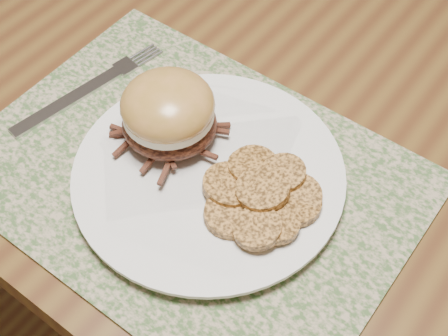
# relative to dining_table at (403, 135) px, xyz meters

# --- Properties ---
(dining_table) EXTENTS (1.50, 0.90, 0.75)m
(dining_table) POSITION_rel_dining_table_xyz_m (0.00, 0.00, 0.00)
(dining_table) COLOR brown
(dining_table) RESTS_ON ground
(placemat) EXTENTS (0.45, 0.33, 0.00)m
(placemat) POSITION_rel_dining_table_xyz_m (-0.13, -0.26, 0.08)
(placemat) COLOR #405F31
(placemat) RESTS_ON dining_table
(dinner_plate) EXTENTS (0.26, 0.26, 0.02)m
(dinner_plate) POSITION_rel_dining_table_xyz_m (-0.11, -0.25, 0.09)
(dinner_plate) COLOR white
(dinner_plate) RESTS_ON placemat
(pork_sandwich) EXTENTS (0.13, 0.12, 0.07)m
(pork_sandwich) POSITION_rel_dining_table_xyz_m (-0.17, -0.24, 0.14)
(pork_sandwich) COLOR black
(pork_sandwich) RESTS_ON dinner_plate
(roasted_potatoes) EXTENTS (0.13, 0.13, 0.03)m
(roasted_potatoes) POSITION_rel_dining_table_xyz_m (-0.05, -0.24, 0.11)
(roasted_potatoes) COLOR #B67A35
(roasted_potatoes) RESTS_ON dinner_plate
(fork) EXTENTS (0.05, 0.20, 0.00)m
(fork) POSITION_rel_dining_table_xyz_m (-0.30, -0.23, 0.09)
(fork) COLOR #B3B2BA
(fork) RESTS_ON placemat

